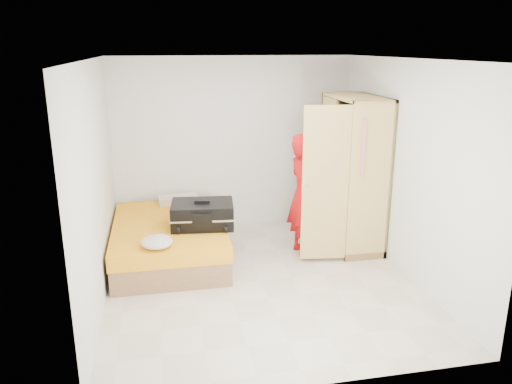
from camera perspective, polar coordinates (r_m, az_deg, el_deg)
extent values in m
plane|color=beige|center=(6.15, 0.45, -10.06)|extent=(4.00, 4.00, 0.00)
plane|color=white|center=(5.50, 0.51, 14.95)|extent=(4.00, 4.00, 0.00)
cube|color=white|center=(7.61, -2.61, 5.49)|extent=(3.60, 0.02, 2.60)
cube|color=white|center=(3.85, 6.60, -5.70)|extent=(3.60, 0.02, 2.60)
cube|color=white|center=(5.61, -17.81, 0.75)|extent=(0.02, 4.00, 2.60)
cube|color=white|center=(6.29, 16.75, 2.48)|extent=(0.02, 4.00, 2.60)
cube|color=#976644|center=(6.80, -9.87, -6.24)|extent=(1.40, 2.00, 0.30)
cube|color=#FCAE1A|center=(6.71, -9.97, -4.27)|extent=(1.42, 2.02, 0.20)
cube|color=#DCC26B|center=(7.12, 13.05, 2.26)|extent=(0.04, 1.20, 2.10)
cube|color=#DCC26B|center=(6.50, 12.94, 0.93)|extent=(0.58, 0.04, 2.10)
cube|color=#DCC26B|center=(7.54, 9.39, 3.25)|extent=(0.58, 0.04, 2.10)
cube|color=#DCC26B|center=(6.84, 11.51, 10.56)|extent=(0.58, 1.20, 0.04)
cube|color=#AC8749|center=(7.32, 10.61, -5.43)|extent=(0.58, 1.20, 0.10)
cube|color=#DCC26B|center=(7.19, 8.15, 2.66)|extent=(0.04, 0.59, 2.00)
cube|color=#DCC26B|center=(6.35, 7.91, 0.81)|extent=(0.59, 0.12, 2.00)
cylinder|color=#B2B2B7|center=(6.86, 11.43, 9.23)|extent=(0.02, 1.10, 0.02)
imported|color=red|center=(6.64, 5.42, -0.38)|extent=(0.45, 0.64, 1.66)
cube|color=black|center=(6.44, -6.14, -2.54)|extent=(0.84, 0.64, 0.31)
cube|color=black|center=(6.39, -6.19, -1.09)|extent=(0.21, 0.08, 0.03)
ellipsoid|color=beige|center=(5.87, -11.24, -5.62)|extent=(0.36, 0.36, 0.14)
cube|color=beige|center=(7.47, -8.87, -0.82)|extent=(0.60, 0.34, 0.10)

